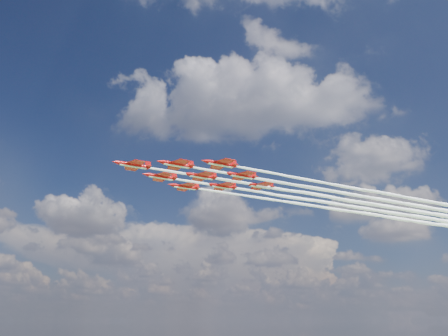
% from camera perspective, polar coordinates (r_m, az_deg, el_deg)
% --- Properties ---
extents(jet_lead, '(113.71, 96.72, 2.89)m').
position_cam_1_polar(jet_lead, '(164.45, 12.25, -3.52)').
color(jet_lead, '#B80A0A').
extents(jet_row2_port, '(113.71, 96.72, 2.89)m').
position_cam_1_polar(jet_row2_port, '(167.17, 16.63, -3.40)').
color(jet_row2_port, '#B80A0A').
extents(jet_row2_starb, '(113.71, 96.72, 2.89)m').
position_cam_1_polar(jet_row2_starb, '(176.37, 13.66, -4.48)').
color(jet_row2_starb, '#B80A0A').
extents(jet_row3_port, '(113.71, 96.72, 2.89)m').
position_cam_1_polar(jet_row3_port, '(170.83, 20.85, -3.27)').
color(jet_row3_port, '#B80A0A').
extents(jet_row3_centre, '(113.71, 96.72, 2.89)m').
position_cam_1_polar(jet_row3_centre, '(179.35, 17.73, -4.35)').
color(jet_row3_centre, '#B80A0A').
extents(jet_row3_starb, '(113.71, 96.72, 2.89)m').
position_cam_1_polar(jet_row3_starb, '(188.42, 14.90, -5.31)').
color(jet_row3_starb, '#B80A0A').
extents(jet_row4_port, '(113.71, 96.72, 2.89)m').
position_cam_1_polar(jet_row4_port, '(183.21, 21.65, -4.20)').
color(jet_row4_port, '#B80A0A').
extents(jet_row4_starb, '(113.71, 96.72, 2.89)m').
position_cam_1_polar(jet_row4_starb, '(191.64, 18.69, -5.17)').
color(jet_row4_starb, '#B80A0A').
extents(jet_tail, '(113.71, 96.72, 2.89)m').
position_cam_1_polar(jet_tail, '(195.67, 22.35, -5.01)').
color(jet_tail, '#B80A0A').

